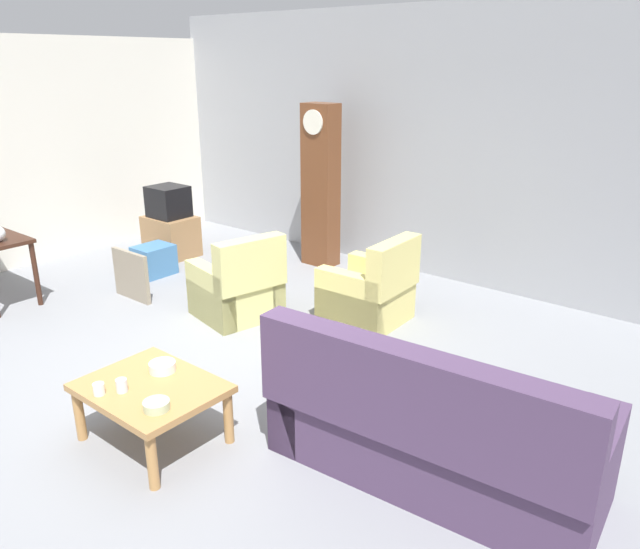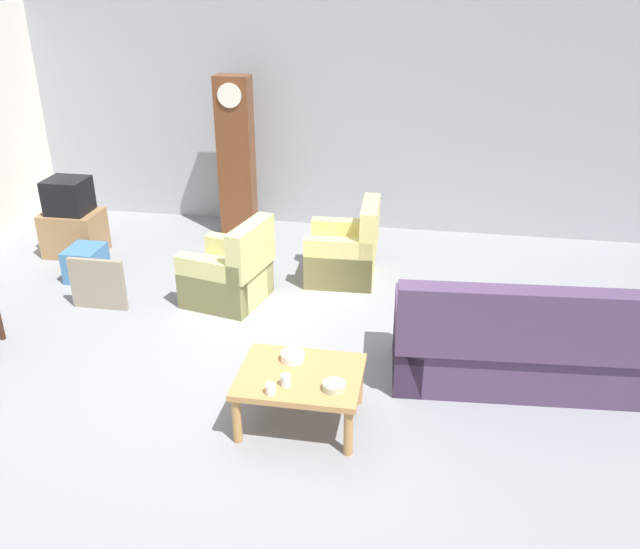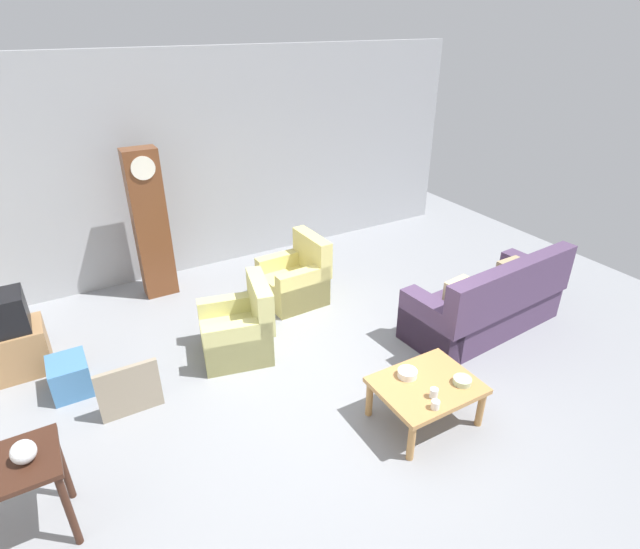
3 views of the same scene
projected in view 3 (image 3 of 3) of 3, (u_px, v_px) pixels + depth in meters
name	position (u px, v px, depth m)	size (l,w,h in m)	color
ground_plane	(340.00, 383.00, 5.42)	(10.40, 10.40, 0.00)	gray
garage_door_wall	(215.00, 162.00, 7.44)	(8.40, 0.16, 3.20)	#9EA0A5
couch_floral	(487.00, 305.00, 6.19)	(2.16, 1.03, 1.04)	#4C3856
armchair_olive_near	(239.00, 331.00, 5.76)	(0.94, 0.92, 0.92)	#CCC67A
armchair_olive_far	(296.00, 280.00, 6.86)	(0.82, 0.79, 0.92)	#DACC75
coffee_table_wood	(426.00, 389.00, 4.75)	(0.96, 0.76, 0.45)	#B27F47
grandfather_clock	(151.00, 225.00, 6.71)	(0.44, 0.30, 2.08)	brown
tv_stand_cabinet	(14.00, 351.00, 5.47)	(0.68, 0.52, 0.55)	#997047
tv_crt	(1.00, 314.00, 5.24)	(0.48, 0.44, 0.42)	black
framed_picture_leaning	(130.00, 391.00, 4.88)	(0.60, 0.05, 0.56)	gray
storage_box_blue	(70.00, 376.00, 5.22)	(0.38, 0.45, 0.38)	teal
glass_dome_cloche	(23.00, 452.00, 3.48)	(0.17, 0.17, 0.17)	silver
cup_white_porcelain	(435.00, 405.00, 4.41)	(0.08, 0.08, 0.08)	white
cup_blue_rimmed	(434.00, 393.00, 4.53)	(0.08, 0.08, 0.09)	silver
bowl_white_stacked	(407.00, 373.00, 4.80)	(0.19, 0.19, 0.07)	white
bowl_shallow_green	(462.00, 381.00, 4.71)	(0.17, 0.17, 0.06)	#B2C69E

